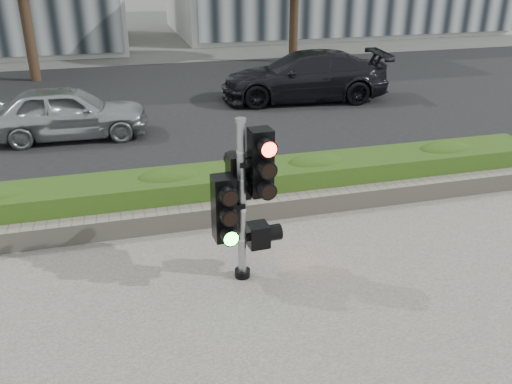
{
  "coord_description": "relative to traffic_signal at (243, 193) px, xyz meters",
  "views": [
    {
      "loc": [
        -2.02,
        -6.15,
        4.25
      ],
      "look_at": [
        -0.17,
        0.6,
        1.13
      ],
      "focal_mm": 38.0,
      "sensor_mm": 36.0,
      "label": 1
    }
  ],
  "objects": [
    {
      "name": "stone_wall",
      "position": [
        0.45,
        1.67,
        -1.11
      ],
      "size": [
        12.0,
        0.32,
        0.34
      ],
      "primitive_type": "cube",
      "color": "gray",
      "rests_on": "sidewalk"
    },
    {
      "name": "road",
      "position": [
        0.45,
        9.77,
        -1.3
      ],
      "size": [
        60.0,
        13.0,
        0.02
      ],
      "primitive_type": "cube",
      "color": "black",
      "rests_on": "ground"
    },
    {
      "name": "hedge",
      "position": [
        0.45,
        2.32,
        -0.94
      ],
      "size": [
        12.0,
        1.0,
        0.68
      ],
      "primitive_type": "cube",
      "color": "#577D26",
      "rests_on": "sidewalk"
    },
    {
      "name": "car_silver",
      "position": [
        -2.61,
        7.16,
        -0.64
      ],
      "size": [
        3.85,
        1.66,
        1.29
      ],
      "primitive_type": "imported",
      "rotation": [
        0.0,
        0.0,
        1.53
      ],
      "color": "#A3A6AA",
      "rests_on": "road"
    },
    {
      "name": "curb",
      "position": [
        0.45,
        2.92,
        -1.25
      ],
      "size": [
        60.0,
        0.25,
        0.12
      ],
      "primitive_type": "cube",
      "color": "gray",
      "rests_on": "ground"
    },
    {
      "name": "traffic_signal",
      "position": [
        0.0,
        0.0,
        0.0
      ],
      "size": [
        0.81,
        0.6,
        2.31
      ],
      "rotation": [
        0.0,
        0.0,
        0.05
      ],
      "color": "black",
      "rests_on": "sidewalk"
    },
    {
      "name": "car_dark",
      "position": [
        4.21,
        9.18,
        -0.55
      ],
      "size": [
        5.27,
        2.62,
        1.47
      ],
      "primitive_type": "imported",
      "rotation": [
        0.0,
        0.0,
        -1.68
      ],
      "color": "black",
      "rests_on": "road"
    },
    {
      "name": "ground",
      "position": [
        0.45,
        -0.23,
        -1.31
      ],
      "size": [
        120.0,
        120.0,
        0.0
      ],
      "primitive_type": "plane",
      "color": "#51514C",
      "rests_on": "ground"
    }
  ]
}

